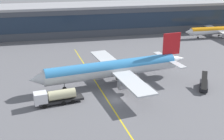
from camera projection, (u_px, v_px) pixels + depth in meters
ground_plane at (116, 100)px, 66.21m from camera, size 700.00×700.00×0.00m
apron_lead_in_line at (105, 97)px, 67.60m from camera, size 7.17×79.73×0.01m
terminal_building at (79, 19)px, 124.42m from camera, size 211.14×18.07×12.45m
main_airliner at (114, 68)px, 73.61m from camera, size 42.42×33.74×11.90m
fuel_tanker at (55, 97)px, 63.62m from camera, size 11.05×4.11×3.25m
belt_loader at (204, 85)px, 71.47m from camera, size 4.56×6.68×3.49m
commuter_jet_near at (219, 30)px, 118.90m from camera, size 29.91×23.53×8.65m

